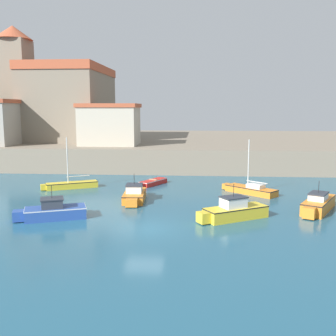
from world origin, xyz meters
The scene contains 11 objects.
ground_plane centered at (0.00, 0.00, 0.00)m, with size 200.00×200.00×0.00m, color #235670.
quay_seawall centered at (0.00, 40.48, 1.49)m, with size 120.00×40.00×2.99m, color gray.
sailboat_yellow_1 centered at (-8.84, 12.37, 0.36)m, with size 5.20×3.21×5.02m.
sailboat_orange_3 centered at (8.27, 11.26, 0.40)m, with size 4.83×4.47×4.93m.
motorboat_yellow_4 centered at (5.99, 2.70, 0.59)m, with size 5.21×3.76×2.53m.
motorboat_blue_5 centered at (-6.73, 1.86, 0.55)m, with size 5.08×3.13×2.39m.
motorboat_orange_6 centered at (-1.87, 7.79, 0.50)m, with size 1.96×4.99×2.30m.
dinghy_red_7 centered at (-1.11, 14.77, 0.27)m, with size 2.72×4.01×0.57m.
motorboat_orange_8 centered at (12.55, 5.31, 0.57)m, with size 3.72×5.39×2.35m.
church centered at (-17.12, 34.88, 9.04)m, with size 15.58×16.37×16.57m.
harbor_shed_near_wharf centered at (-8.00, 26.28, 5.68)m, with size 7.62×5.81×5.35m.
Camera 1 is at (3.36, -24.36, 7.71)m, focal length 42.00 mm.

